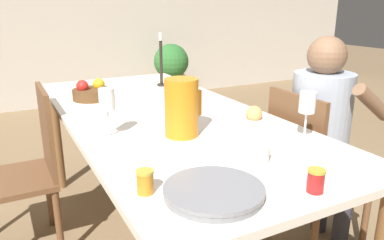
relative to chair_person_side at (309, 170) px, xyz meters
name	(u,v)px	position (x,y,z in m)	size (l,w,h in m)	color
wall_back	(52,5)	(-0.66, 3.86, 0.82)	(10.00, 0.06, 2.60)	beige
dining_table	(163,130)	(-0.66, 0.39, 0.21)	(0.94, 2.13, 0.78)	silver
chair_person_side	(309,170)	(0.00, 0.00, 0.00)	(0.42, 0.42, 0.90)	brown
chair_opposite	(26,169)	(-1.32, 0.71, 0.00)	(0.42, 0.42, 0.90)	brown
person_seated	(324,129)	(0.09, 0.01, 0.21)	(0.39, 0.41, 1.17)	#33333D
red_pitcher	(181,107)	(-0.72, 0.03, 0.43)	(0.16, 0.14, 0.24)	orange
wine_glass_water	(107,101)	(-1.00, 0.16, 0.46)	(0.07, 0.07, 0.21)	white
wine_glass_juice	(307,105)	(-0.30, -0.25, 0.45)	(0.07, 0.07, 0.20)	white
teacup_near_person	(258,156)	(-0.62, -0.35, 0.33)	(0.13, 0.13, 0.06)	silver
serving_tray	(214,192)	(-0.87, -0.48, 0.32)	(0.29, 0.29, 0.03)	gray
bread_plate	(254,117)	(-0.33, 0.05, 0.32)	(0.20, 0.20, 0.08)	silver
jam_jar_amber	(145,181)	(-1.04, -0.37, 0.34)	(0.05, 0.05, 0.07)	#C67A1E
jam_jar_red	(316,180)	(-0.59, -0.60, 0.34)	(0.05, 0.05, 0.07)	#A81E1E
fruit_bowl	(92,92)	(-0.91, 0.85, 0.34)	(0.22, 0.22, 0.12)	brown
candlestick_tall	(161,65)	(-0.40, 1.01, 0.44)	(0.06, 0.06, 0.35)	black
potted_plant	(171,64)	(0.76, 3.39, 0.06)	(0.48, 0.48, 0.80)	#A8603D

